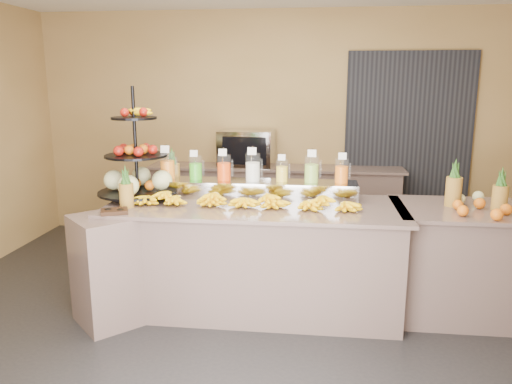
% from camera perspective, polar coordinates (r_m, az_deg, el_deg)
% --- Properties ---
extents(ground, '(6.00, 6.00, 0.00)m').
position_cam_1_polar(ground, '(4.26, -0.58, -14.69)').
color(ground, black).
rests_on(ground, ground).
extents(room_envelope, '(6.04, 5.02, 2.82)m').
position_cam_1_polar(room_envelope, '(4.55, 3.06, 11.60)').
color(room_envelope, olive).
rests_on(room_envelope, ground).
extents(buffet_counter, '(2.75, 1.25, 0.93)m').
position_cam_1_polar(buffet_counter, '(4.32, -1.68, -7.54)').
color(buffet_counter, gray).
rests_on(buffet_counter, ground).
extents(right_counter, '(1.08, 0.88, 0.93)m').
position_cam_1_polar(right_counter, '(4.57, 21.92, -7.31)').
color(right_counter, gray).
rests_on(right_counter, ground).
extents(back_ledge, '(3.10, 0.55, 0.93)m').
position_cam_1_polar(back_ledge, '(6.21, 2.10, -1.27)').
color(back_ledge, gray).
rests_on(back_ledge, ground).
extents(pitcher_tray, '(1.85, 0.30, 0.15)m').
position_cam_1_polar(pitcher_tray, '(4.47, -0.37, 0.35)').
color(pitcher_tray, gray).
rests_on(pitcher_tray, buffet_counter).
extents(juice_pitcher_orange_a, '(0.13, 0.14, 0.32)m').
position_cam_1_polar(juice_pitcher_orange_a, '(4.60, -10.07, 2.83)').
color(juice_pitcher_orange_a, silver).
rests_on(juice_pitcher_orange_a, pitcher_tray).
extents(juice_pitcher_green, '(0.12, 0.12, 0.28)m').
position_cam_1_polar(juice_pitcher_green, '(4.53, -6.91, 2.62)').
color(juice_pitcher_green, silver).
rests_on(juice_pitcher_green, pitcher_tray).
extents(juice_pitcher_orange_b, '(0.12, 0.13, 0.30)m').
position_cam_1_polar(juice_pitcher_orange_b, '(4.48, -3.68, 2.64)').
color(juice_pitcher_orange_b, silver).
rests_on(juice_pitcher_orange_b, pitcher_tray).
extents(juice_pitcher_milk, '(0.13, 0.14, 0.32)m').
position_cam_1_polar(juice_pitcher_milk, '(4.44, -0.37, 2.65)').
color(juice_pitcher_milk, silver).
rests_on(juice_pitcher_milk, pitcher_tray).
extents(juice_pitcher_lemon, '(0.11, 0.11, 0.26)m').
position_cam_1_polar(juice_pitcher_lemon, '(4.41, 2.98, 2.32)').
color(juice_pitcher_lemon, silver).
rests_on(juice_pitcher_lemon, pitcher_tray).
extents(juice_pitcher_lime, '(0.13, 0.13, 0.31)m').
position_cam_1_polar(juice_pitcher_lime, '(4.40, 6.36, 2.44)').
color(juice_pitcher_lime, silver).
rests_on(juice_pitcher_lime, pitcher_tray).
extents(juice_pitcher_orange_c, '(0.12, 0.12, 0.28)m').
position_cam_1_polar(juice_pitcher_orange_c, '(4.41, 9.74, 2.25)').
color(juice_pitcher_orange_c, silver).
rests_on(juice_pitcher_orange_c, pitcher_tray).
extents(banana_heap, '(1.88, 0.17, 0.16)m').
position_cam_1_polar(banana_heap, '(4.15, -1.53, -0.75)').
color(banana_heap, yellow).
rests_on(banana_heap, buffet_counter).
extents(fruit_stand, '(0.74, 0.74, 0.98)m').
position_cam_1_polar(fruit_stand, '(4.52, -12.87, 2.38)').
color(fruit_stand, black).
rests_on(fruit_stand, buffet_counter).
extents(condiment_caddy, '(0.25, 0.22, 0.03)m').
position_cam_1_polar(condiment_caddy, '(4.10, -15.89, -2.14)').
color(condiment_caddy, black).
rests_on(condiment_caddy, buffet_counter).
extents(pineapple_left_a, '(0.12, 0.12, 0.36)m').
position_cam_1_polar(pineapple_left_a, '(4.24, -14.60, 0.01)').
color(pineapple_left_a, brown).
rests_on(pineapple_left_a, buffet_counter).
extents(pineapple_left_b, '(0.14, 0.14, 0.42)m').
position_cam_1_polar(pineapple_left_b, '(4.75, -9.53, 1.94)').
color(pineapple_left_b, brown).
rests_on(pineapple_left_b, buffet_counter).
extents(right_fruit_pile, '(0.46, 0.44, 0.24)m').
position_cam_1_polar(right_fruit_pile, '(4.37, 23.94, -1.01)').
color(right_fruit_pile, brown).
rests_on(right_fruit_pile, right_counter).
extents(oven_warmer, '(0.68, 0.50, 0.44)m').
position_cam_1_polar(oven_warmer, '(6.12, -1.04, 5.03)').
color(oven_warmer, gray).
rests_on(oven_warmer, back_ledge).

